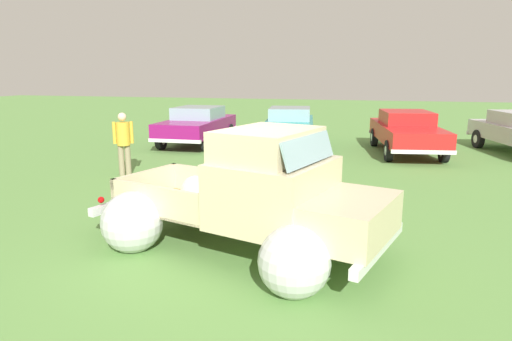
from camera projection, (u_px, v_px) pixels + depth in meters
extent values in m
plane|color=#609347|center=(238.00, 247.00, 7.14)|extent=(80.00, 80.00, 0.00)
cylinder|color=black|center=(345.00, 224.00, 7.04)|extent=(0.79, 0.43, 0.76)
cylinder|color=silver|center=(345.00, 224.00, 7.04)|extent=(0.39, 0.32, 0.34)
cylinder|color=black|center=(295.00, 264.00, 5.59)|extent=(0.79, 0.43, 0.76)
cylinder|color=silver|center=(295.00, 264.00, 5.59)|extent=(0.39, 0.32, 0.34)
cylinder|color=black|center=(204.00, 199.00, 8.47)|extent=(0.79, 0.43, 0.76)
cylinder|color=silver|center=(204.00, 199.00, 8.47)|extent=(0.39, 0.32, 0.34)
cylinder|color=black|center=(135.00, 225.00, 7.02)|extent=(0.79, 0.43, 0.76)
cylinder|color=silver|center=(135.00, 225.00, 7.02)|extent=(0.39, 0.32, 0.34)
sphere|color=silver|center=(205.00, 195.00, 8.50)|extent=(1.20, 1.20, 0.96)
sphere|color=silver|center=(132.00, 222.00, 6.97)|extent=(1.20, 1.20, 0.96)
cube|color=olive|center=(190.00, 205.00, 7.51)|extent=(2.41, 2.07, 0.04)
cube|color=beige|center=(216.00, 183.00, 8.07)|extent=(1.99, 0.67, 0.50)
cube|color=beige|center=(159.00, 203.00, 6.85)|extent=(1.99, 0.67, 0.50)
cube|color=beige|center=(239.00, 201.00, 6.96)|extent=(0.52, 1.50, 0.50)
cube|color=beige|center=(147.00, 184.00, 7.96)|extent=(0.52, 1.50, 0.50)
cube|color=beige|center=(274.00, 192.00, 6.59)|extent=(1.88, 2.05, 0.95)
cube|color=beige|center=(268.00, 144.00, 6.50)|extent=(1.55, 1.81, 0.45)
cube|color=#8CADB7|center=(309.00, 150.00, 6.17)|extent=(0.57, 1.44, 0.38)
cube|color=beige|center=(341.00, 217.00, 6.10)|extent=(1.67, 1.91, 0.55)
sphere|color=silver|center=(346.00, 222.00, 7.06)|extent=(1.15, 1.15, 0.92)
sphere|color=silver|center=(294.00, 262.00, 5.56)|extent=(1.15, 1.15, 0.92)
cube|color=silver|center=(135.00, 199.00, 8.18)|extent=(0.69, 1.93, 0.14)
cube|color=silver|center=(379.00, 248.00, 5.90)|extent=(0.69, 1.93, 0.14)
sphere|color=red|center=(166.00, 181.00, 8.78)|extent=(0.14, 0.14, 0.11)
sphere|color=red|center=(101.00, 200.00, 7.47)|extent=(0.14, 0.14, 0.11)
cylinder|color=black|center=(206.00, 142.00, 15.72)|extent=(0.21, 0.66, 0.66)
cylinder|color=silver|center=(206.00, 142.00, 15.72)|extent=(0.22, 0.30, 0.30)
cylinder|color=black|center=(161.00, 140.00, 16.11)|extent=(0.21, 0.66, 0.66)
cylinder|color=silver|center=(161.00, 140.00, 16.11)|extent=(0.22, 0.30, 0.30)
cylinder|color=black|center=(229.00, 132.00, 18.38)|extent=(0.21, 0.66, 0.66)
cylinder|color=silver|center=(229.00, 132.00, 18.38)|extent=(0.22, 0.30, 0.30)
cylinder|color=black|center=(190.00, 131.00, 18.77)|extent=(0.21, 0.66, 0.66)
cylinder|color=silver|center=(190.00, 131.00, 18.77)|extent=(0.22, 0.30, 0.30)
cube|color=#8C1466|center=(197.00, 126.00, 17.17)|extent=(1.91, 4.41, 0.55)
cube|color=#8CADB7|center=(198.00, 113.00, 17.23)|extent=(1.63, 1.87, 0.45)
cube|color=silver|center=(215.00, 126.00, 19.26)|extent=(1.89, 0.14, 0.12)
cube|color=silver|center=(175.00, 141.00, 15.18)|extent=(1.89, 0.14, 0.12)
cylinder|color=black|center=(311.00, 143.00, 15.47)|extent=(0.29, 0.68, 0.66)
cylinder|color=silver|center=(311.00, 143.00, 15.47)|extent=(0.25, 0.32, 0.30)
cylinder|color=black|center=(264.00, 142.00, 15.65)|extent=(0.29, 0.68, 0.66)
cylinder|color=silver|center=(264.00, 142.00, 15.65)|extent=(0.25, 0.32, 0.30)
cylinder|color=black|center=(311.00, 133.00, 18.17)|extent=(0.29, 0.68, 0.66)
cylinder|color=silver|center=(311.00, 133.00, 18.17)|extent=(0.25, 0.32, 0.30)
cylinder|color=black|center=(271.00, 132.00, 18.35)|extent=(0.29, 0.68, 0.66)
cylinder|color=silver|center=(271.00, 132.00, 18.35)|extent=(0.25, 0.32, 0.30)
cube|color=teal|center=(289.00, 127.00, 16.83)|extent=(2.30, 4.54, 0.55)
cube|color=#8CADB7|center=(290.00, 113.00, 16.89)|extent=(1.72, 2.01, 0.45)
cube|color=silver|center=(292.00, 127.00, 18.95)|extent=(1.78, 0.34, 0.12)
cube|color=silver|center=(286.00, 143.00, 14.81)|extent=(1.78, 0.34, 0.12)
cylinder|color=black|center=(444.00, 152.00, 13.80)|extent=(0.30, 0.68, 0.66)
cylinder|color=silver|center=(444.00, 152.00, 13.80)|extent=(0.25, 0.33, 0.30)
cylinder|color=black|center=(389.00, 151.00, 13.97)|extent=(0.30, 0.68, 0.66)
cylinder|color=silver|center=(389.00, 151.00, 13.97)|extent=(0.25, 0.33, 0.30)
cylinder|color=black|center=(420.00, 138.00, 16.72)|extent=(0.30, 0.68, 0.66)
cylinder|color=silver|center=(420.00, 138.00, 16.72)|extent=(0.25, 0.33, 0.30)
cylinder|color=black|center=(374.00, 137.00, 16.89)|extent=(0.30, 0.68, 0.66)
cylinder|color=silver|center=(374.00, 137.00, 16.89)|extent=(0.25, 0.33, 0.30)
cube|color=red|center=(406.00, 133.00, 15.26)|extent=(2.46, 4.91, 0.55)
cube|color=red|center=(406.00, 118.00, 15.34)|extent=(1.82, 2.18, 0.45)
cube|color=silver|center=(393.00, 132.00, 17.56)|extent=(1.84, 0.37, 0.12)
cube|color=silver|center=(423.00, 152.00, 13.08)|extent=(1.84, 0.37, 0.12)
cylinder|color=black|center=(478.00, 139.00, 16.49)|extent=(0.35, 0.69, 0.66)
cylinder|color=silver|center=(478.00, 139.00, 16.49)|extent=(0.28, 0.34, 0.30)
cube|color=silver|center=(490.00, 133.00, 17.20)|extent=(1.77, 0.52, 0.12)
cylinder|color=gray|center=(121.00, 160.00, 12.02)|extent=(0.20, 0.20, 0.82)
cylinder|color=gray|center=(128.00, 160.00, 12.06)|extent=(0.20, 0.20, 0.82)
cylinder|color=gold|center=(123.00, 134.00, 11.89)|extent=(0.46, 0.46, 0.61)
cylinder|color=gold|center=(114.00, 133.00, 11.83)|extent=(0.12, 0.12, 0.58)
cylinder|color=gold|center=(132.00, 132.00, 11.94)|extent=(0.12, 0.12, 0.58)
sphere|color=beige|center=(122.00, 117.00, 11.80)|extent=(0.30, 0.30, 0.22)
cube|color=black|center=(223.00, 200.00, 9.69)|extent=(0.36, 0.36, 0.03)
cone|color=orange|center=(222.00, 186.00, 9.62)|extent=(0.28, 0.28, 0.60)
cylinder|color=white|center=(222.00, 182.00, 9.60)|extent=(0.17, 0.17, 0.08)
cube|color=black|center=(274.00, 203.00, 9.52)|extent=(0.36, 0.36, 0.03)
cone|color=orange|center=(274.00, 188.00, 9.45)|extent=(0.28, 0.28, 0.60)
cylinder|color=white|center=(274.00, 184.00, 9.43)|extent=(0.17, 0.17, 0.08)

